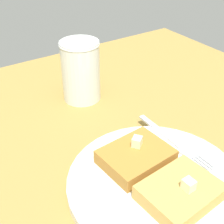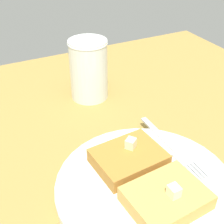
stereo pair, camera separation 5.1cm
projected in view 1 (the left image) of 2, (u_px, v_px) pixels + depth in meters
table_surface at (135, 186)px, 44.88cm from camera, size 94.80×94.80×2.05cm
plate at (156, 182)px, 43.00cm from camera, size 24.44×24.44×1.49cm
toast_slice_left at (136, 157)px, 44.80cm from camera, size 8.28×10.13×2.18cm
toast_slice_middle at (180, 192)px, 39.30cm from camera, size 8.28×10.13×2.18cm
butter_pat_primary at (137, 142)px, 44.79cm from camera, size 1.89×1.92×1.43cm
butter_pat_secondary at (189, 185)px, 37.93cm from camera, size 1.48×1.35×1.43cm
fork at (177, 144)px, 48.61cm from camera, size 16.00×2.21×0.36cm
syrup_jar at (81, 74)px, 60.46cm from camera, size 7.61×7.61×11.91cm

